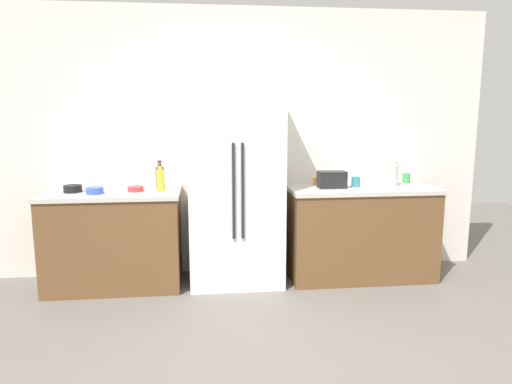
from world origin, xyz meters
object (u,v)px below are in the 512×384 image
at_px(bowl_c, 95,191).
at_px(bottle_b, 160,180).
at_px(bottle_a, 160,177).
at_px(cup_b, 316,181).
at_px(refrigerator, 235,185).
at_px(rice_cooker, 384,170).
at_px(cup_a, 406,178).
at_px(cup_c, 356,182).
at_px(toaster, 332,180).
at_px(bowl_b, 136,189).
at_px(bowl_a, 73,189).

bearing_deg(bowl_c, bottle_b, 6.53).
relative_size(bottle_a, cup_b, 3.63).
height_order(refrigerator, rice_cooker, refrigerator).
bearing_deg(cup_a, bottle_a, -178.75).
relative_size(bottle_b, cup_c, 2.57).
xyz_separation_m(rice_cooker, cup_a, (0.30, 0.15, -0.11)).
height_order(toaster, cup_b, toaster).
distance_m(bottle_b, bowl_b, 0.25).
relative_size(refrigerator, bowl_b, 12.95).
height_order(cup_a, cup_b, cup_a).
xyz_separation_m(cup_c, bowl_b, (-2.10, -0.03, -0.03)).
xyz_separation_m(cup_b, bowl_b, (-1.74, -0.19, -0.01)).
bearing_deg(bowl_a, refrigerator, -0.08).
height_order(refrigerator, cup_c, refrigerator).
distance_m(bottle_b, cup_a, 2.47).
bearing_deg(cup_b, bottle_b, -171.74).
bearing_deg(cup_a, bowl_c, -174.22).
relative_size(refrigerator, bowl_a, 11.56).
xyz_separation_m(bottle_b, bowl_b, (-0.23, 0.03, -0.08)).
bearing_deg(bowl_c, cup_b, 7.78).
xyz_separation_m(bottle_a, cup_a, (2.48, 0.05, -0.06)).
distance_m(bottle_a, bowl_c, 0.61).
bearing_deg(bottle_a, cup_c, -3.82).
distance_m(cup_a, cup_c, 0.62).
distance_m(rice_cooker, bowl_a, 2.96).
bearing_deg(toaster, bottle_b, -179.50).
distance_m(rice_cooker, cup_a, 0.35).
bearing_deg(cup_c, toaster, -169.35).
relative_size(refrigerator, bottle_a, 7.13).
xyz_separation_m(cup_c, bowl_c, (-2.44, -0.13, -0.02)).
bearing_deg(cup_c, cup_a, 16.81).
bearing_deg(refrigerator, toaster, -1.89).
bearing_deg(cup_c, bowl_b, -179.17).
xyz_separation_m(cup_a, bowl_c, (-3.03, -0.31, -0.02)).
bearing_deg(bowl_a, toaster, -0.78).
distance_m(bottle_a, cup_b, 1.53).
relative_size(refrigerator, toaster, 7.15).
bearing_deg(bowl_c, refrigerator, 4.99).
height_order(bottle_b, cup_b, bottle_b).
xyz_separation_m(cup_c, bowl_a, (-2.65, -0.01, -0.02)).
height_order(refrigerator, cup_b, refrigerator).
bearing_deg(refrigerator, rice_cooker, 1.93).
relative_size(bottle_a, cup_c, 2.71).
bearing_deg(bowl_b, bottle_b, -7.63).
relative_size(toaster, rice_cooker, 0.79).
distance_m(toaster, bottle_a, 1.64).
xyz_separation_m(toaster, bottle_a, (-1.63, 0.17, 0.03)).
relative_size(refrigerator, bottle_b, 7.52).
bearing_deg(toaster, cup_a, 15.01).
height_order(bowl_a, bowl_c, bowl_a).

